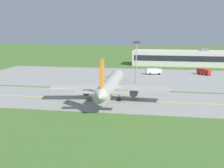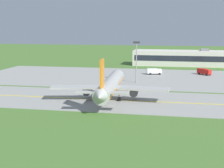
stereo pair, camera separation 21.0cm
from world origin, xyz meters
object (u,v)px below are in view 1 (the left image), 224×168
at_px(airplane_lead, 110,85).
at_px(apron_light_mast, 136,57).
at_px(service_truck_catering, 154,71).
at_px(service_truck_baggage, 204,71).

distance_m(airplane_lead, apron_light_mast, 29.50).
xyz_separation_m(airplane_lead, apron_light_mast, (3.47, 28.83, 5.19)).
distance_m(airplane_lead, service_truck_catering, 51.21).
bearing_deg(apron_light_mast, airplane_lead, -96.86).
bearing_deg(service_truck_catering, service_truck_baggage, 7.92).
distance_m(service_truck_baggage, service_truck_catering, 20.38).
bearing_deg(service_truck_catering, apron_light_mast, -102.27).
bearing_deg(airplane_lead, apron_light_mast, 83.14).
height_order(service_truck_baggage, service_truck_catering, same).
height_order(service_truck_catering, apron_light_mast, apron_light_mast).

